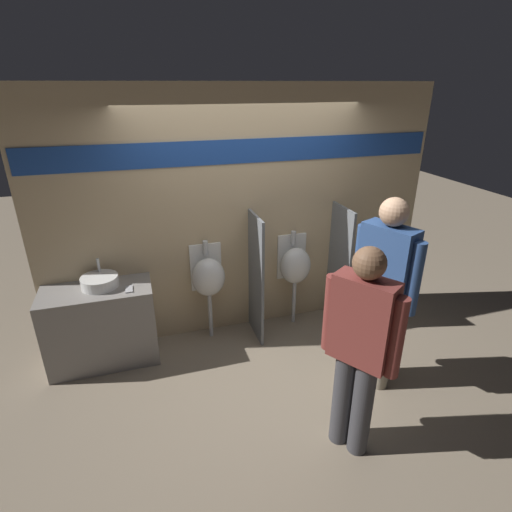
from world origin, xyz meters
TOP-DOWN VIEW (x-y plane):
  - ground_plane at (0.00, 0.00)m, footprint 16.00×16.00m
  - display_wall at (0.00, 0.60)m, footprint 4.35×0.07m
  - sink_counter at (-1.60, 0.32)m, footprint 1.06×0.50m
  - sink_basin at (-1.55, 0.37)m, footprint 0.36×0.36m
  - cell_phone at (-1.28, 0.22)m, footprint 0.07×0.14m
  - divider_near_counter at (0.05, 0.32)m, footprint 0.03×0.50m
  - divider_mid at (1.06, 0.32)m, footprint 0.03×0.50m
  - urinal_near_counter at (-0.46, 0.44)m, footprint 0.36×0.28m
  - urinal_far at (0.55, 0.44)m, footprint 0.36×0.28m
  - toilet at (1.57, 0.28)m, footprint 0.39×0.54m
  - person_in_vest at (0.30, -1.38)m, footprint 0.40×0.52m
  - person_with_lanyard at (0.89, -0.77)m, footprint 0.37×0.60m

SIDE VIEW (x-z plane):
  - ground_plane at x=0.00m, z-range 0.00..0.00m
  - toilet at x=1.57m, z-range -0.13..0.74m
  - sink_counter at x=-1.60m, z-range 0.00..0.84m
  - divider_near_counter at x=0.05m, z-range 0.00..1.43m
  - divider_mid at x=1.06m, z-range 0.00..1.43m
  - urinal_near_counter at x=-0.46m, z-range 0.18..1.32m
  - urinal_far at x=0.55m, z-range 0.18..1.32m
  - cell_phone at x=-1.28m, z-range 0.84..0.85m
  - sink_basin at x=-1.55m, z-range 0.77..1.02m
  - person_in_vest at x=0.30m, z-range 0.09..1.81m
  - person_with_lanyard at x=0.89m, z-range 0.10..1.94m
  - display_wall at x=0.00m, z-range 0.01..2.71m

